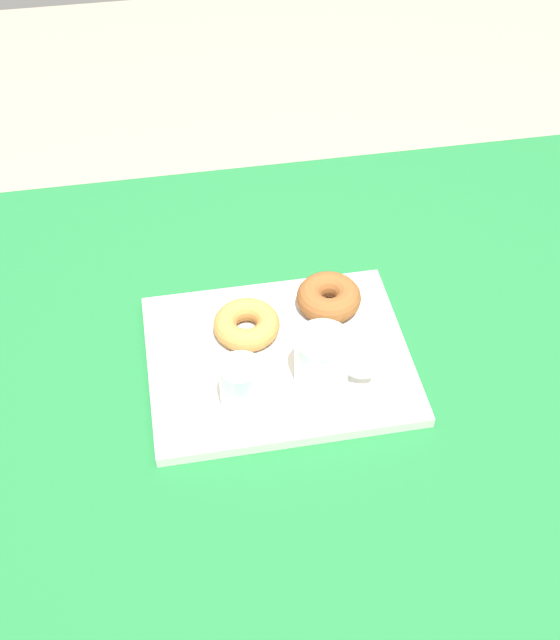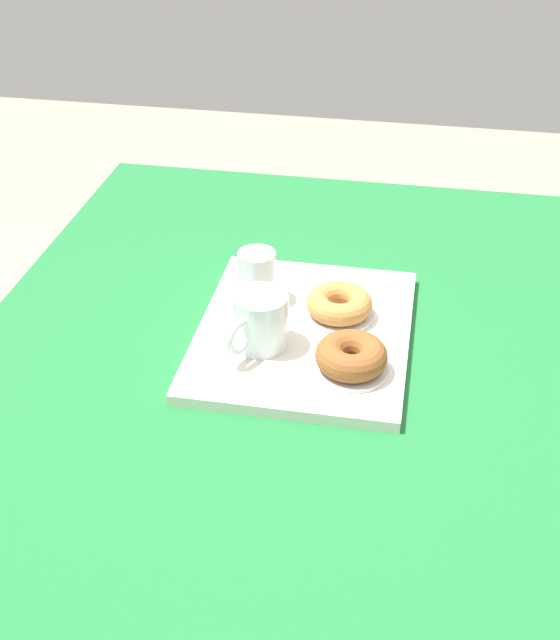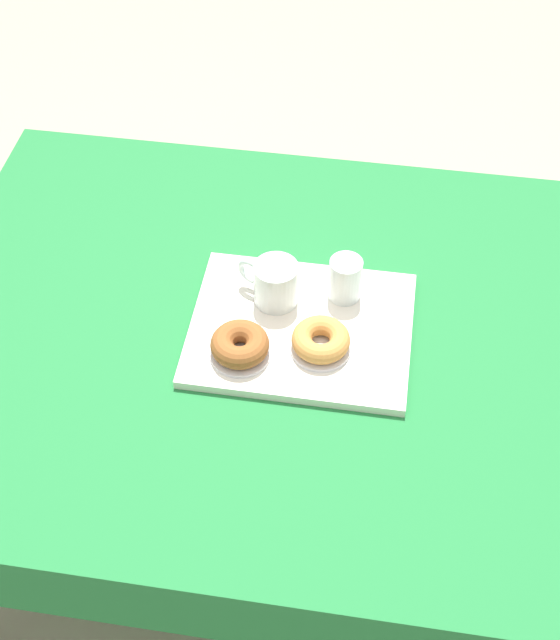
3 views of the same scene
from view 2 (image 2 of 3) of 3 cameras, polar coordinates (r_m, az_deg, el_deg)
The scene contains 8 objects.
dining_table at distance 1.39m, azimuth 1.41°, elevation -5.54°, with size 1.37×1.09×0.72m.
serving_tray at distance 1.38m, azimuth 1.63°, elevation -0.87°, with size 0.42×0.34×0.02m, color silver.
tea_mug_left at distance 1.31m, azimuth -1.38°, elevation -0.20°, with size 0.12×0.09×0.09m.
water_glass_near at distance 1.43m, azimuth -1.55°, elevation 2.79°, with size 0.06×0.06×0.09m.
donut_plate_left at distance 1.41m, azimuth 3.97°, elevation 0.34°, with size 0.11×0.11×0.01m, color silver.
sugar_donut_left at distance 1.39m, azimuth 4.00°, elevation 1.12°, with size 0.11×0.11×0.04m, color #BC7F3D.
donut_plate_right at distance 1.28m, azimuth 4.76°, elevation -3.31°, with size 0.11×0.11×0.01m, color silver.
sugar_donut_right at distance 1.27m, azimuth 4.81°, elevation -2.40°, with size 0.11×0.11×0.04m, color brown.
Camera 2 is at (1.07, 0.16, 1.51)m, focal length 47.63 mm.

